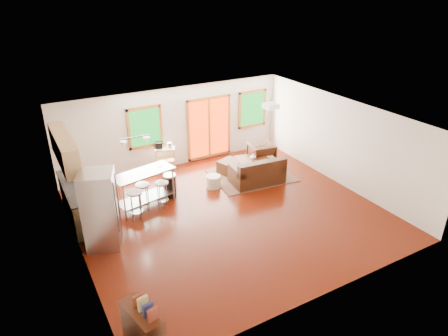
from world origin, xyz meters
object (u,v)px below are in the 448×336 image
rug (252,175)px  ottoman (230,167)px  loveseat (257,173)px  armchair (261,152)px  refrigerator (101,210)px  kitchen_cart (164,151)px  island (144,183)px  coffee_table (253,159)px

rug → ottoman: bearing=135.5°
loveseat → armchair: loveseat is taller
refrigerator → armchair: bearing=39.2°
armchair → refrigerator: refrigerator is taller
armchair → kitchen_cart: 3.19m
loveseat → ottoman: bearing=116.1°
refrigerator → rug: bearing=35.4°
armchair → kitchen_cart: kitchen_cart is taller
rug → ottoman: (-0.50, 0.49, 0.20)m
island → kitchen_cart: island is taller
island → ottoman: bearing=12.5°
rug → refrigerator: 5.18m
coffee_table → island: size_ratio=0.68×
armchair → island: (-4.29, -0.81, 0.32)m
loveseat → armchair: size_ratio=2.04×
armchair → kitchen_cart: (-3.00, 1.06, 0.28)m
loveseat → armchair: bearing=57.1°
coffee_table → loveseat: bearing=-114.0°
loveseat → kitchen_cart: size_ratio=1.64×
island → loveseat: bearing=-5.5°
kitchen_cart → armchair: bearing=-19.5°
coffee_table → refrigerator: (-5.16, -1.70, 0.56)m
rug → island: island is taller
coffee_table → refrigerator: size_ratio=0.64×
loveseat → armchair: 1.45m
loveseat → ottoman: size_ratio=2.58×
refrigerator → island: refrigerator is taller
coffee_table → kitchen_cart: size_ratio=1.20×
loveseat → coffee_table: bearing=71.5°
refrigerator → island: size_ratio=1.06×
armchair → refrigerator: (-5.68, -1.98, 0.53)m
kitchen_cart → coffee_table: bearing=-28.5°
coffee_table → refrigerator: 5.47m
coffee_table → refrigerator: refrigerator is taller
rug → refrigerator: bearing=-164.6°
armchair → refrigerator: bearing=28.4°
loveseat → island: size_ratio=0.93×
coffee_table → armchair: size_ratio=1.49×
refrigerator → island: 1.83m
island → kitchen_cart: (1.29, 1.87, -0.04)m
coffee_table → armchair: armchair is taller
island → armchair: bearing=10.7°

